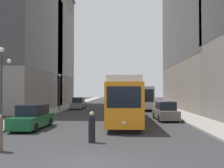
{
  "coord_description": "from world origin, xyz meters",
  "views": [
    {
      "loc": [
        1.11,
        -9.55,
        2.85
      ],
      "look_at": [
        0.42,
        11.7,
        3.44
      ],
      "focal_mm": 39.76,
      "sensor_mm": 36.0,
      "label": 1
    }
  ],
  "objects_px": {
    "streetcar": "(123,99)",
    "lamp_post_left_near": "(1,75)",
    "parked_car_left_near": "(79,103)",
    "lamp_post_left_far": "(59,86)",
    "transit_bus": "(141,97)",
    "parked_car_left_mid": "(33,117)",
    "pedestrian_crossing_near": "(92,128)",
    "parked_car_right_far": "(165,111)"
  },
  "relations": [
    {
      "from": "parked_car_left_near",
      "to": "parked_car_left_mid",
      "type": "distance_m",
      "value": 20.68
    },
    {
      "from": "streetcar",
      "to": "lamp_post_left_near",
      "type": "bearing_deg",
      "value": -146.58
    },
    {
      "from": "transit_bus",
      "to": "parked_car_right_far",
      "type": "distance_m",
      "value": 14.84
    },
    {
      "from": "streetcar",
      "to": "transit_bus",
      "type": "xyz_separation_m",
      "value": [
        2.96,
        15.84,
        -0.15
      ]
    },
    {
      "from": "lamp_post_left_near",
      "to": "lamp_post_left_far",
      "type": "distance_m",
      "value": 17.02
    },
    {
      "from": "parked_car_left_near",
      "to": "parked_car_left_mid",
      "type": "relative_size",
      "value": 0.97
    },
    {
      "from": "parked_car_left_near",
      "to": "lamp_post_left_near",
      "type": "height_order",
      "value": "lamp_post_left_near"
    },
    {
      "from": "streetcar",
      "to": "transit_bus",
      "type": "bearing_deg",
      "value": 79.71
    },
    {
      "from": "parked_car_left_near",
      "to": "lamp_post_left_near",
      "type": "xyz_separation_m",
      "value": [
        -1.9,
        -21.8,
        3.11
      ]
    },
    {
      "from": "parked_car_left_near",
      "to": "parked_car_right_far",
      "type": "xyz_separation_m",
      "value": [
        11.01,
        -14.98,
        -0.0
      ]
    },
    {
      "from": "streetcar",
      "to": "lamp_post_left_far",
      "type": "bearing_deg",
      "value": 128.22
    },
    {
      "from": "pedestrian_crossing_near",
      "to": "lamp_post_left_near",
      "type": "distance_m",
      "value": 8.52
    },
    {
      "from": "streetcar",
      "to": "parked_car_left_near",
      "type": "bearing_deg",
      "value": 113.5
    },
    {
      "from": "streetcar",
      "to": "parked_car_right_far",
      "type": "height_order",
      "value": "streetcar"
    },
    {
      "from": "transit_bus",
      "to": "lamp_post_left_near",
      "type": "height_order",
      "value": "lamp_post_left_near"
    },
    {
      "from": "transit_bus",
      "to": "parked_car_right_far",
      "type": "xyz_separation_m",
      "value": [
        1.16,
        -14.76,
        -1.1
      ]
    },
    {
      "from": "transit_bus",
      "to": "parked_car_left_mid",
      "type": "distance_m",
      "value": 22.73
    },
    {
      "from": "parked_car_right_far",
      "to": "lamp_post_left_near",
      "type": "xyz_separation_m",
      "value": [
        -12.91,
        -6.82,
        3.11
      ]
    },
    {
      "from": "lamp_post_left_far",
      "to": "transit_bus",
      "type": "bearing_deg",
      "value": 21.22
    },
    {
      "from": "lamp_post_left_far",
      "to": "streetcar",
      "type": "bearing_deg",
      "value": -52.06
    },
    {
      "from": "parked_car_right_far",
      "to": "streetcar",
      "type": "bearing_deg",
      "value": 12.92
    },
    {
      "from": "parked_car_left_mid",
      "to": "pedestrian_crossing_near",
      "type": "xyz_separation_m",
      "value": [
        5.05,
        -4.91,
        -0.05
      ]
    },
    {
      "from": "parked_car_left_near",
      "to": "lamp_post_left_far",
      "type": "bearing_deg",
      "value": -111.75
    },
    {
      "from": "parked_car_left_near",
      "to": "transit_bus",
      "type": "bearing_deg",
      "value": -1.38
    },
    {
      "from": "parked_car_right_far",
      "to": "pedestrian_crossing_near",
      "type": "bearing_deg",
      "value": 58.88
    },
    {
      "from": "streetcar",
      "to": "lamp_post_left_far",
      "type": "relative_size",
      "value": 2.89
    },
    {
      "from": "parked_car_left_near",
      "to": "lamp_post_left_far",
      "type": "relative_size",
      "value": 0.97
    },
    {
      "from": "transit_bus",
      "to": "lamp_post_left_near",
      "type": "bearing_deg",
      "value": -119.78
    },
    {
      "from": "lamp_post_left_near",
      "to": "streetcar",
      "type": "bearing_deg",
      "value": 33.14
    },
    {
      "from": "streetcar",
      "to": "lamp_post_left_near",
      "type": "relative_size",
      "value": 2.52
    },
    {
      "from": "parked_car_right_far",
      "to": "parked_car_left_near",
      "type": "bearing_deg",
      "value": -55.51
    },
    {
      "from": "parked_car_left_mid",
      "to": "lamp_post_left_near",
      "type": "bearing_deg",
      "value": -147.13
    },
    {
      "from": "parked_car_left_mid",
      "to": "parked_car_right_far",
      "type": "relative_size",
      "value": 1.09
    },
    {
      "from": "parked_car_right_far",
      "to": "pedestrian_crossing_near",
      "type": "relative_size",
      "value": 2.69
    },
    {
      "from": "transit_bus",
      "to": "parked_car_left_mid",
      "type": "height_order",
      "value": "transit_bus"
    },
    {
      "from": "transit_bus",
      "to": "pedestrian_crossing_near",
      "type": "distance_m",
      "value": 25.84
    },
    {
      "from": "pedestrian_crossing_near",
      "to": "transit_bus",
      "type": "bearing_deg",
      "value": 130.49
    },
    {
      "from": "streetcar",
      "to": "parked_car_right_far",
      "type": "bearing_deg",
      "value": 15.03
    },
    {
      "from": "pedestrian_crossing_near",
      "to": "lamp_post_left_far",
      "type": "height_order",
      "value": "lamp_post_left_far"
    },
    {
      "from": "lamp_post_left_far",
      "to": "parked_car_right_far",
      "type": "bearing_deg",
      "value": -38.3
    },
    {
      "from": "parked_car_right_far",
      "to": "lamp_post_left_far",
      "type": "relative_size",
      "value": 0.91
    },
    {
      "from": "streetcar",
      "to": "parked_car_left_mid",
      "type": "distance_m",
      "value": 8.39
    }
  ]
}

